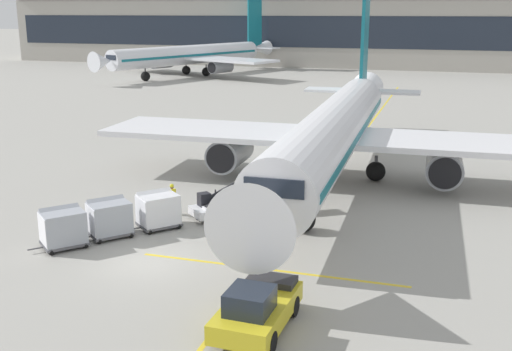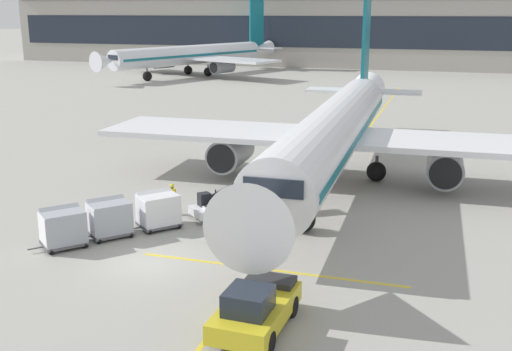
# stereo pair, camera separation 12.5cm
# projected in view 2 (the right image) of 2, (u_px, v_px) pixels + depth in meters

# --- Properties ---
(ground_plane) EXTENTS (600.00, 600.00, 0.00)m
(ground_plane) POSITION_uv_depth(u_px,v_px,m) (145.00, 262.00, 27.84)
(ground_plane) COLOR #9E9B93
(parked_airplane) EXTENTS (30.97, 40.26, 13.48)m
(parked_airplane) POSITION_uv_depth(u_px,v_px,m) (335.00, 130.00, 40.15)
(parked_airplane) COLOR white
(parked_airplane) RESTS_ON ground
(belt_loader) EXTENTS (4.61, 4.81, 2.74)m
(belt_loader) POSITION_uv_depth(u_px,v_px,m) (227.00, 202.00, 33.80)
(belt_loader) COLOR silver
(belt_loader) RESTS_ON ground
(baggage_cart_lead) EXTENTS (2.52, 2.59, 1.91)m
(baggage_cart_lead) POSITION_uv_depth(u_px,v_px,m) (158.00, 209.00, 32.03)
(baggage_cart_lead) COLOR #515156
(baggage_cart_lead) RESTS_ON ground
(baggage_cart_second) EXTENTS (2.52, 2.59, 1.91)m
(baggage_cart_second) POSITION_uv_depth(u_px,v_px,m) (109.00, 217.00, 30.78)
(baggage_cart_second) COLOR #515156
(baggage_cart_second) RESTS_ON ground
(baggage_cart_third) EXTENTS (2.52, 2.59, 1.91)m
(baggage_cart_third) POSITION_uv_depth(u_px,v_px,m) (63.00, 227.00, 29.41)
(baggage_cart_third) COLOR #515156
(baggage_cart_third) RESTS_ON ground
(pushback_tug) EXTENTS (2.27, 4.48, 1.83)m
(pushback_tug) POSITION_uv_depth(u_px,v_px,m) (255.00, 308.00, 21.75)
(pushback_tug) COLOR gold
(pushback_tug) RESTS_ON ground
(ground_crew_by_loader) EXTENTS (0.34, 0.55, 1.74)m
(ground_crew_by_loader) POSITION_uv_depth(u_px,v_px,m) (172.00, 197.00, 34.12)
(ground_crew_by_loader) COLOR #514C42
(ground_crew_by_loader) RESTS_ON ground
(ground_crew_by_carts) EXTENTS (0.49, 0.41, 1.74)m
(ground_crew_by_carts) POSITION_uv_depth(u_px,v_px,m) (161.00, 203.00, 33.06)
(ground_crew_by_carts) COLOR #514C42
(ground_crew_by_carts) RESTS_ON ground
(safety_cone_engine_keepout) EXTENTS (0.55, 0.55, 0.63)m
(safety_cone_engine_keepout) POSITION_uv_depth(u_px,v_px,m) (251.00, 178.00, 40.66)
(safety_cone_engine_keepout) COLOR black
(safety_cone_engine_keepout) RESTS_ON ground
(apron_guidance_line_lead_in) EXTENTS (0.20, 110.00, 0.01)m
(apron_guidance_line_lead_in) POSITION_uv_depth(u_px,v_px,m) (326.00, 184.00, 40.44)
(apron_guidance_line_lead_in) COLOR yellow
(apron_guidance_line_lead_in) RESTS_ON ground
(apron_guidance_line_stop_bar) EXTENTS (12.00, 0.20, 0.01)m
(apron_guidance_line_stop_bar) POSITION_uv_depth(u_px,v_px,m) (269.00, 270.00, 27.02)
(apron_guidance_line_stop_bar) COLOR yellow
(apron_guidance_line_stop_bar) RESTS_ON ground
(terminal_building) EXTENTS (138.04, 20.57, 13.81)m
(terminal_building) POSITION_uv_depth(u_px,v_px,m) (337.00, 31.00, 127.32)
(terminal_building) COLOR #A8A399
(terminal_building) RESTS_ON ground
(distant_airplane) EXTENTS (32.58, 39.30, 14.07)m
(distant_airplane) POSITION_uv_depth(u_px,v_px,m) (194.00, 55.00, 106.05)
(distant_airplane) COLOR silver
(distant_airplane) RESTS_ON ground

